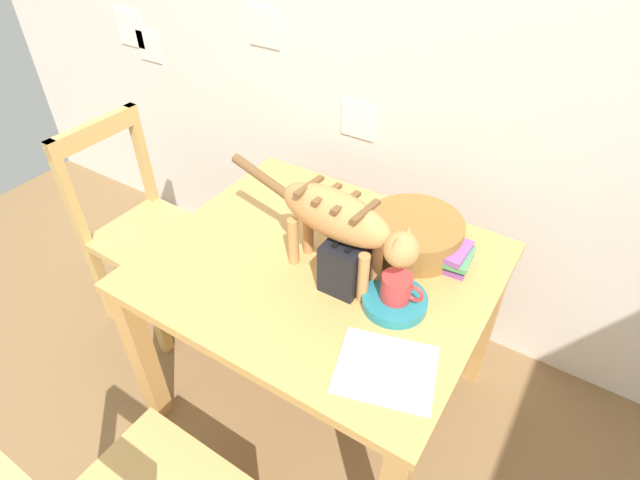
% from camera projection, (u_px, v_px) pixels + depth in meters
% --- Properties ---
extents(wall_rear, '(4.92, 0.11, 2.50)m').
position_uv_depth(wall_rear, '(407.00, 42.00, 1.88)').
color(wall_rear, silver).
rests_on(wall_rear, ground_plane).
extents(dining_table, '(1.11, 0.94, 0.73)m').
position_uv_depth(dining_table, '(320.00, 283.00, 1.77)').
color(dining_table, tan).
rests_on(dining_table, ground_plane).
extents(cat, '(0.70, 0.17, 0.32)m').
position_uv_depth(cat, '(340.00, 220.00, 1.52)').
color(cat, tan).
rests_on(cat, dining_table).
extents(saucer_bowl, '(0.20, 0.20, 0.04)m').
position_uv_depth(saucer_bowl, '(394.00, 301.00, 1.56)').
color(saucer_bowl, teal).
rests_on(saucer_bowl, dining_table).
extents(coffee_mug, '(0.13, 0.09, 0.08)m').
position_uv_depth(coffee_mug, '(397.00, 288.00, 1.52)').
color(coffee_mug, red).
rests_on(coffee_mug, saucer_bowl).
extents(magazine, '(0.32, 0.29, 0.01)m').
position_uv_depth(magazine, '(386.00, 369.00, 1.38)').
color(magazine, silver).
rests_on(magazine, dining_table).
extents(book_stack, '(0.18, 0.16, 0.07)m').
position_uv_depth(book_stack, '(446.00, 254.00, 1.70)').
color(book_stack, '#8C4A9D').
rests_on(book_stack, dining_table).
extents(wicker_basket, '(0.33, 0.33, 0.11)m').
position_uv_depth(wicker_basket, '(414.00, 233.00, 1.75)').
color(wicker_basket, olive).
rests_on(wicker_basket, dining_table).
extents(toaster, '(0.12, 0.20, 0.18)m').
position_uv_depth(toaster, '(350.00, 258.00, 1.60)').
color(toaster, black).
rests_on(toaster, dining_table).
extents(wooden_chair_near, '(0.43, 0.43, 0.95)m').
position_uv_depth(wooden_chair_near, '(143.00, 230.00, 2.28)').
color(wooden_chair_near, tan).
rests_on(wooden_chair_near, ground_plane).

